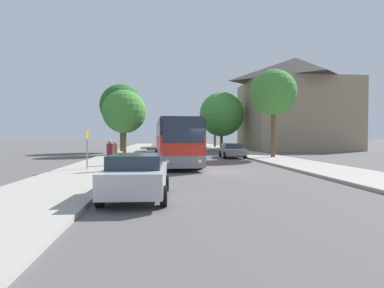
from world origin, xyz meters
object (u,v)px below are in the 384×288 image
Objects in this scene: bus_stop_sign at (87,144)px; pedestrian_waiting_far at (110,155)px; tree_right_mid at (215,118)px; tree_right_near at (222,114)px; tree_right_far at (273,93)px; bus_rear at (167,138)px; tree_left_far at (124,112)px; pedestrian_waiting_near at (115,153)px; parked_car_left_curb at (137,175)px; bus_front at (176,141)px; parked_car_right_near at (232,150)px; bus_middle at (169,139)px; tree_left_near at (121,106)px.

bus_stop_sign is 1.37× the size of pedestrian_waiting_far.
tree_right_near is at bearing -93.70° from tree_right_mid.
bus_stop_sign is 17.63m from tree_right_far.
tree_right_mid reaches higher than pedestrian_waiting_far.
tree_left_far reaches higher than bus_rear.
tree_right_far is (13.42, 6.57, 5.12)m from pedestrian_waiting_near.
tree_left_far reaches higher than bus_stop_sign.
bus_front is at bearing 83.59° from parked_car_left_curb.
pedestrian_waiting_far reaches higher than parked_car_right_near.
parked_car_left_curb is 2.35× the size of pedestrian_waiting_far.
bus_front is 0.98× the size of bus_rear.
bus_rear is at bearing 74.73° from tree_left_far.
bus_rear is at bearing 111.32° from tree_right_far.
parked_car_left_curb is 0.51× the size of tree_right_far.
tree_right_near is (8.11, 8.26, 3.62)m from bus_middle.
parked_car_left_curb is at bearing -82.20° from tree_left_far.
tree_right_near reaches higher than tree_left_near.
tree_right_near is at bearing 18.52° from pedestrian_waiting_far.
bus_rear is 4.58× the size of bus_stop_sign.
bus_rear reaches higher than bus_stop_sign.
tree_right_far is (14.72, 8.62, 4.45)m from bus_stop_sign.
bus_rear is 2.68× the size of parked_car_left_curb.
tree_left_far is at bearing 88.39° from bus_stop_sign.
tree_right_far reaches higher than parked_car_right_near.
pedestrian_waiting_far is (1.53, -1.27, -0.61)m from bus_stop_sign.
tree_right_near reaches higher than tree_left_far.
tree_left_far reaches higher than parked_car_left_curb.
tree_right_mid is 0.91× the size of tree_right_far.
pedestrian_waiting_near is 35.49m from tree_right_mid.
pedestrian_waiting_near is at bearing -162.09° from bus_front.
parked_car_right_near is at bearing 69.91° from parked_car_left_curb.
pedestrian_waiting_near is 15.79m from tree_right_far.
tree_right_near is 8.55m from tree_right_mid.
tree_left_near is at bearing -158.13° from tree_right_near.
tree_right_far reaches higher than pedestrian_waiting_near.
pedestrian_waiting_near is at bearing 41.89° from parked_car_right_near.
tree_right_mid reaches higher than pedestrian_waiting_near.
tree_left_far is 17.46m from tree_right_near.
tree_right_near is at bearing -40.27° from bus_rear.
tree_left_far reaches higher than bus_front.
pedestrian_waiting_far is at bearing -102.35° from bus_middle.
tree_right_far is (9.31, 5.08, 4.37)m from bus_front.
tree_left_near is at bearing 144.81° from pedestrian_waiting_near.
bus_stop_sign reaches higher than pedestrian_waiting_far.
pedestrian_waiting_near is (-2.25, 10.17, 0.18)m from parked_car_left_curb.
bus_stop_sign is (-5.36, -18.09, -0.09)m from bus_middle.
bus_rear is 23.44m from parked_car_right_near.
tree_left_far is at bearing 100.46° from parked_car_left_curb.
tree_left_near is at bearing 141.84° from tree_right_far.
tree_right_near is at bearing -95.19° from parked_car_right_near.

